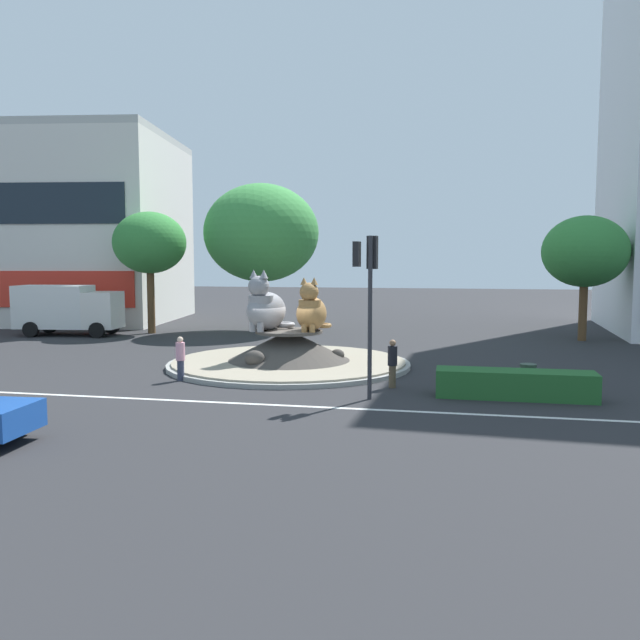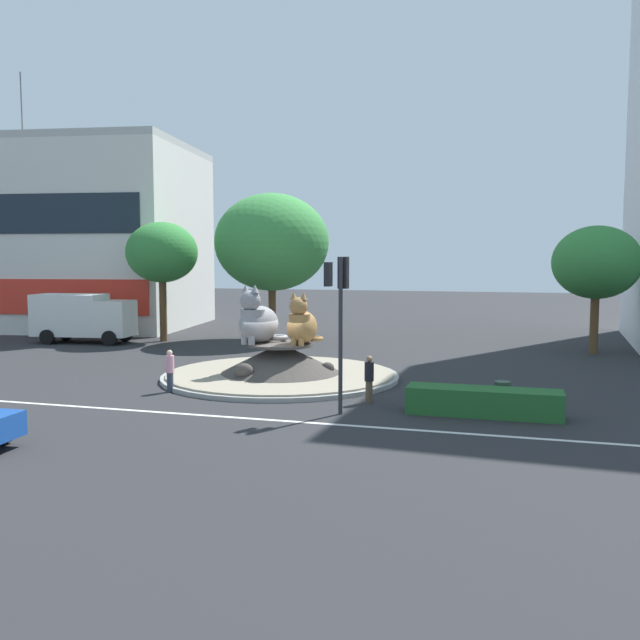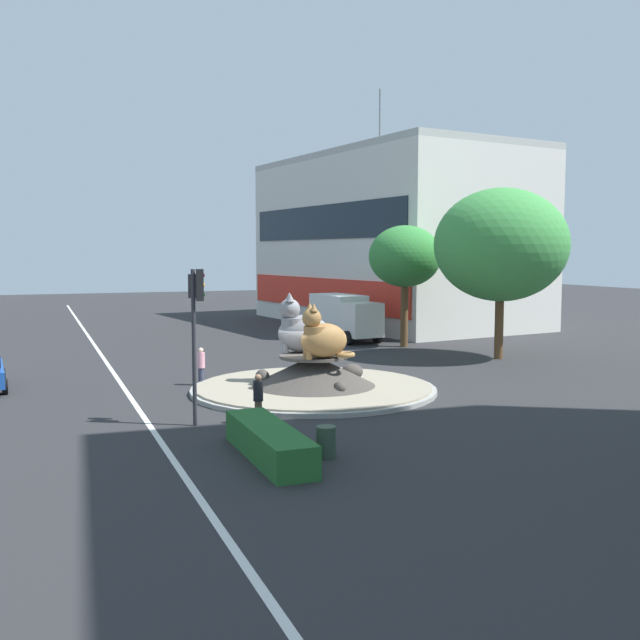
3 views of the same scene
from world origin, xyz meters
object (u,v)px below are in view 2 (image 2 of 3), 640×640
object	(u,v)px
traffic_light_mast	(339,299)
delivery_box_truck	(82,316)
cat_statue_tabby	(302,325)
litter_bin	(502,394)
third_tree_left	(596,263)
second_tree_near_tower	(272,242)
broadleaf_tree_behind_island	(162,253)
pedestrian_pink_shirt	(170,370)
cat_statue_grey	(257,322)
pedestrian_black_shirt	(369,378)
shophouse_block	(36,237)

from	to	relation	value
traffic_light_mast	delivery_box_truck	size ratio (longest dim) A/B	0.84
cat_statue_tabby	litter_bin	xyz separation A→B (m)	(8.35, -3.19, -1.90)
third_tree_left	traffic_light_mast	bearing A→B (deg)	-119.16
cat_statue_tabby	second_tree_near_tower	bearing A→B (deg)	-156.47
broadleaf_tree_behind_island	pedestrian_pink_shirt	bearing A→B (deg)	-60.15
cat_statue_grey	delivery_box_truck	bearing A→B (deg)	-105.62
broadleaf_tree_behind_island	pedestrian_black_shirt	distance (m)	21.92
cat_statue_grey	third_tree_left	world-z (taller)	third_tree_left
traffic_light_mast	broadleaf_tree_behind_island	world-z (taller)	broadleaf_tree_behind_island
shophouse_block	third_tree_left	xyz separation A→B (m)	(39.53, -4.97, -1.85)
cat_statue_grey	pedestrian_pink_shirt	distance (m)	4.69
pedestrian_pink_shirt	shophouse_block	bearing A→B (deg)	85.56
broadleaf_tree_behind_island	third_tree_left	distance (m)	25.29
traffic_light_mast	third_tree_left	world-z (taller)	third_tree_left
second_tree_near_tower	pedestrian_black_shirt	distance (m)	19.92
litter_bin	pedestrian_pink_shirt	bearing A→B (deg)	-176.16
cat_statue_tabby	third_tree_left	world-z (taller)	third_tree_left
pedestrian_black_shirt	shophouse_block	bearing A→B (deg)	171.86
cat_statue_grey	third_tree_left	distance (m)	19.23
pedestrian_black_shirt	litter_bin	bearing A→B (deg)	33.31
delivery_box_truck	litter_bin	bearing A→B (deg)	-31.73
traffic_light_mast	litter_bin	size ratio (longest dim) A/B	5.81
cat_statue_grey	pedestrian_pink_shirt	bearing A→B (deg)	-14.70
pedestrian_pink_shirt	second_tree_near_tower	bearing A→B (deg)	44.71
litter_bin	cat_statue_grey	bearing A→B (deg)	163.62
third_tree_left	pedestrian_black_shirt	bearing A→B (deg)	-120.45
broadleaf_tree_behind_island	second_tree_near_tower	size ratio (longest dim) A/B	0.80
cat_statue_grey	traffic_light_mast	world-z (taller)	traffic_light_mast
delivery_box_truck	second_tree_near_tower	bearing A→B (deg)	15.57
traffic_light_mast	pedestrian_pink_shirt	world-z (taller)	traffic_light_mast
cat_statue_grey	delivery_box_truck	size ratio (longest dim) A/B	0.43
second_tree_near_tower	pedestrian_black_shirt	world-z (taller)	second_tree_near_tower
cat_statue_grey	third_tree_left	size ratio (longest dim) A/B	0.38
second_tree_near_tower	broadleaf_tree_behind_island	bearing A→B (deg)	-159.29
broadleaf_tree_behind_island	cat_statue_tabby	bearing A→B (deg)	-40.04
cat_statue_grey	second_tree_near_tower	xyz separation A→B (m)	(-4.04, 12.94, 3.71)
cat_statue_tabby	broadleaf_tree_behind_island	distance (m)	16.43
third_tree_left	litter_bin	world-z (taller)	third_tree_left
pedestrian_black_shirt	delivery_box_truck	world-z (taller)	delivery_box_truck
broadleaf_tree_behind_island	pedestrian_black_shirt	xyz separation A→B (m)	(16.08, -14.17, -4.60)
cat_statue_tabby	shophouse_block	bearing A→B (deg)	-123.77
cat_statue_grey	second_tree_near_tower	bearing A→B (deg)	-148.46
traffic_light_mast	shophouse_block	xyz separation A→B (m)	(-29.75, 22.48, 2.97)
cat_statue_tabby	pedestrian_black_shirt	size ratio (longest dim) A/B	1.35
broadleaf_tree_behind_island	delivery_box_truck	bearing A→B (deg)	-154.55
broadleaf_tree_behind_island	litter_bin	distance (m)	25.26
cat_statue_tabby	pedestrian_pink_shirt	xyz separation A→B (m)	(-4.08, -4.03, -1.48)
cat_statue_grey	cat_statue_tabby	distance (m)	1.96
delivery_box_truck	litter_bin	size ratio (longest dim) A/B	6.95
delivery_box_truck	litter_bin	distance (m)	27.60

